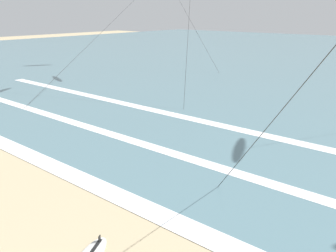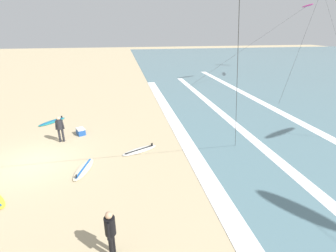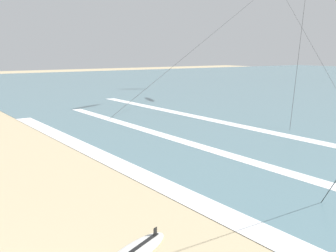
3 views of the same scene
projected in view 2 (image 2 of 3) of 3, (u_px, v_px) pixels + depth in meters
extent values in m
plane|color=tan|center=(35.00, 162.00, 12.61)|extent=(160.00, 160.00, 0.00)
cube|color=white|center=(191.00, 151.00, 13.75)|extent=(37.82, 0.87, 0.01)
cube|color=white|center=(256.00, 142.00, 14.86)|extent=(40.69, 0.65, 0.01)
cube|color=white|center=(323.00, 134.00, 15.89)|extent=(49.35, 0.77, 0.01)
cylinder|color=black|center=(111.00, 247.00, 7.26)|extent=(0.13, 0.13, 0.82)
cylinder|color=black|center=(113.00, 241.00, 7.44)|extent=(0.13, 0.13, 0.82)
cylinder|color=black|center=(110.00, 226.00, 7.09)|extent=(0.32, 0.32, 0.58)
cylinder|color=black|center=(108.00, 232.00, 6.93)|extent=(0.15, 0.12, 0.56)
cylinder|color=black|center=(112.00, 222.00, 7.27)|extent=(0.15, 0.12, 0.56)
sphere|color=tan|center=(109.00, 215.00, 6.95)|extent=(0.21, 0.21, 0.21)
cylinder|color=#232328|center=(63.00, 135.00, 14.80)|extent=(0.13, 0.13, 0.82)
cylinder|color=#232328|center=(59.00, 136.00, 14.74)|extent=(0.13, 0.13, 0.82)
cylinder|color=#232328|center=(59.00, 124.00, 14.51)|extent=(0.32, 0.32, 0.58)
cylinder|color=#232328|center=(63.00, 124.00, 14.58)|extent=(0.11, 0.15, 0.56)
cylinder|color=#232328|center=(56.00, 125.00, 14.47)|extent=(0.11, 0.15, 0.56)
sphere|color=#DBB28E|center=(58.00, 118.00, 14.37)|extent=(0.21, 0.21, 0.21)
ellipsoid|color=teal|center=(52.00, 122.00, 17.95)|extent=(1.96, 1.86, 0.09)
cube|color=#1959B2|center=(52.00, 121.00, 17.93)|extent=(1.39, 1.27, 0.01)
cube|color=black|center=(62.00, 117.00, 18.55)|extent=(0.10, 0.09, 0.16)
ellipsoid|color=silver|center=(140.00, 150.00, 13.77)|extent=(1.45, 2.15, 0.09)
cube|color=black|center=(140.00, 149.00, 13.76)|extent=(0.87, 1.65, 0.01)
cube|color=black|center=(152.00, 144.00, 14.18)|extent=(0.07, 0.12, 0.16)
ellipsoid|color=beige|center=(84.00, 169.00, 11.95)|extent=(2.18, 1.11, 0.09)
cube|color=#1959B2|center=(84.00, 168.00, 11.94)|extent=(1.75, 0.55, 0.01)
cube|color=black|center=(76.00, 176.00, 11.15)|extent=(0.12, 0.05, 0.16)
cylinder|color=#333333|center=(311.00, 19.00, 22.02)|extent=(3.86, 6.25, 14.28)
ellipsoid|color=#CC2384|center=(308.00, 6.00, 28.76)|extent=(3.27, 1.85, 0.43)
cylinder|color=#333333|center=(248.00, 46.00, 28.71)|extent=(1.04, 14.33, 8.81)
cylinder|color=#333333|center=(239.00, 26.00, 7.24)|extent=(9.50, 5.56, 12.92)
cylinder|color=#333333|center=(334.00, 30.00, 32.10)|extent=(9.93, 1.06, 12.33)
cube|color=#1E4C9E|center=(81.00, 132.00, 15.84)|extent=(0.73, 0.65, 0.36)
cube|color=silver|center=(80.00, 129.00, 15.76)|extent=(0.74, 0.67, 0.08)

